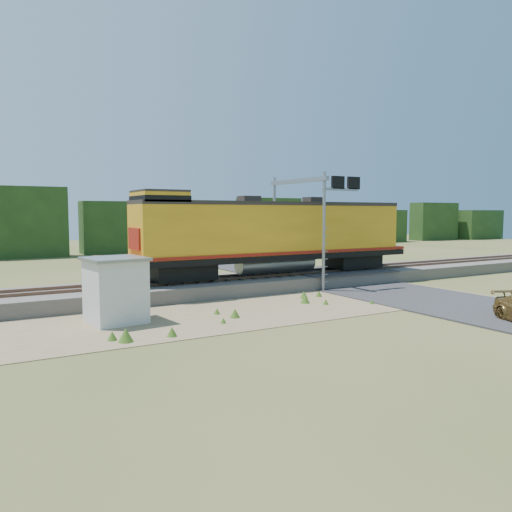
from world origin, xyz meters
TOP-DOWN VIEW (x-y plane):
  - ground at (0.00, 0.00)m, footprint 140.00×140.00m
  - ballast at (0.00, 6.00)m, footprint 70.00×5.00m
  - rails at (0.00, 6.00)m, footprint 70.00×1.54m
  - dirt_shoulder at (-2.00, 0.50)m, footprint 26.00×8.00m
  - road at (7.00, 0.74)m, footprint 7.00×66.00m
  - tree_line_north at (0.00, 38.00)m, footprint 130.00×3.00m
  - weed_clumps at (-3.50, 0.10)m, footprint 15.00×6.20m
  - locomotive at (1.84, 6.00)m, footprint 19.65×3.00m
  - shed at (-9.39, 0.83)m, footprint 2.69×2.69m
  - signal_gantry at (4.14, 5.33)m, footprint 2.87×6.20m

SIDE VIEW (x-z plane):
  - ground at x=0.00m, z-range 0.00..0.00m
  - weed_clumps at x=-3.50m, z-range -0.28..0.28m
  - dirt_shoulder at x=-2.00m, z-range 0.00..0.03m
  - road at x=7.00m, z-range -0.34..0.52m
  - ballast at x=0.00m, z-range 0.00..0.80m
  - rails at x=0.00m, z-range 0.80..0.96m
  - shed at x=-9.39m, z-range 0.02..2.89m
  - tree_line_north at x=0.00m, z-range -0.18..6.32m
  - locomotive at x=1.84m, z-range 0.93..6.00m
  - signal_gantry at x=4.14m, z-range 1.80..9.04m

